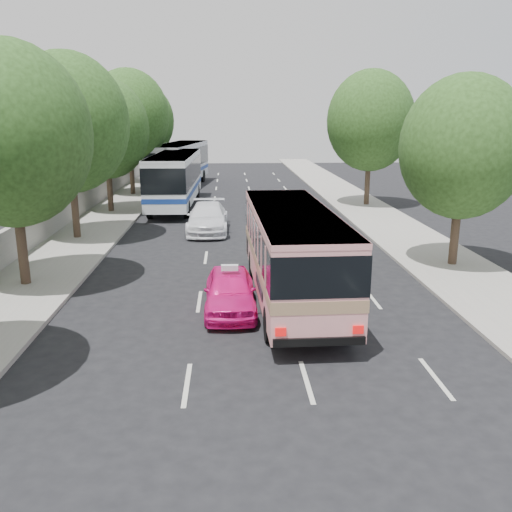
{
  "coord_description": "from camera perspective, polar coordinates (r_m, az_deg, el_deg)",
  "views": [
    {
      "loc": [
        -0.85,
        -13.88,
        6.28
      ],
      "look_at": [
        0.08,
        4.03,
        1.6
      ],
      "focal_mm": 38.0,
      "sensor_mm": 36.0,
      "label": 1
    }
  ],
  "objects": [
    {
      "name": "ground",
      "position": [
        15.26,
        0.5,
        -9.68
      ],
      "size": [
        120.0,
        120.0,
        0.0
      ],
      "primitive_type": "plane",
      "color": "black",
      "rests_on": "ground"
    },
    {
      "name": "low_wall",
      "position": [
        35.59,
        -18.4,
        5.18
      ],
      "size": [
        0.3,
        90.0,
        1.5
      ],
      "primitive_type": "cube",
      "color": "#9E998E",
      "rests_on": "sidewalk_left"
    },
    {
      "name": "tree_left_c",
      "position": [
        28.89,
        -19.12,
        13.54
      ],
      "size": [
        6.0,
        6.0,
        9.35
      ],
      "color": "#38281E",
      "rests_on": "ground"
    },
    {
      "name": "tree_left_b",
      "position": [
        21.23,
        -24.44,
        12.11
      ],
      "size": [
        5.7,
        5.7,
        8.88
      ],
      "color": "#38281E",
      "rests_on": "ground"
    },
    {
      "name": "tree_left_e",
      "position": [
        44.48,
        -13.19,
        14.44
      ],
      "size": [
        6.3,
        6.3,
        9.82
      ],
      "color": "#38281E",
      "rests_on": "ground"
    },
    {
      "name": "tree_right_far",
      "position": [
        39.11,
        12.11,
        14.08
      ],
      "size": [
        6.0,
        6.0,
        9.35
      ],
      "color": "#38281E",
      "rests_on": "ground"
    },
    {
      "name": "tree_left_f",
      "position": [
        52.41,
        -11.85,
        14.01
      ],
      "size": [
        5.88,
        5.88,
        9.16
      ],
      "color": "#38281E",
      "rests_on": "ground"
    },
    {
      "name": "tour_coach_rear",
      "position": [
        49.34,
        -7.99,
        9.87
      ],
      "size": [
        4.54,
        13.13,
        3.85
      ],
      "rotation": [
        0.0,
        0.0,
        -0.14
      ],
      "color": "silver",
      "rests_on": "ground"
    },
    {
      "name": "sidewalk_right",
      "position": [
        35.7,
        12.31,
        4.25
      ],
      "size": [
        4.0,
        90.0,
        0.12
      ],
      "primitive_type": "cube",
      "color": "#9E998E",
      "rests_on": "ground"
    },
    {
      "name": "tree_left_d",
      "position": [
        36.65,
        -15.46,
        13.1
      ],
      "size": [
        5.52,
        5.52,
        8.6
      ],
      "color": "#38281E",
      "rests_on": "ground"
    },
    {
      "name": "white_pickup",
      "position": [
        30.08,
        -5.12,
        4.02
      ],
      "size": [
        2.2,
        5.36,
        1.55
      ],
      "primitive_type": "imported",
      "rotation": [
        0.0,
        0.0,
        -0.0
      ],
      "color": "white",
      "rests_on": "ground"
    },
    {
      "name": "tour_coach_front",
      "position": [
        38.41,
        -8.49,
        8.4
      ],
      "size": [
        2.94,
        12.4,
        3.69
      ],
      "rotation": [
        0.0,
        0.0,
        -0.02
      ],
      "color": "white",
      "rests_on": "ground"
    },
    {
      "name": "pink_taxi",
      "position": [
        17.78,
        -2.76,
        -3.68
      ],
      "size": [
        1.69,
        4.12,
        1.4
      ],
      "primitive_type": "imported",
      "rotation": [
        0.0,
        0.0,
        0.01
      ],
      "color": "#F21584",
      "rests_on": "ground"
    },
    {
      "name": "pink_bus",
      "position": [
        18.43,
        3.82,
        1.14
      ],
      "size": [
        2.82,
        10.11,
        3.2
      ],
      "rotation": [
        0.0,
        0.0,
        0.03
      ],
      "color": "pink",
      "rests_on": "ground"
    },
    {
      "name": "tree_right_near",
      "position": [
        23.88,
        21.23,
        11.07
      ],
      "size": [
        5.1,
        5.1,
        7.95
      ],
      "color": "#38281E",
      "rests_on": "ground"
    },
    {
      "name": "sidewalk_left",
      "position": [
        35.29,
        -15.47,
        3.96
      ],
      "size": [
        4.0,
        90.0,
        0.15
      ],
      "primitive_type": "cube",
      "color": "#9E998E",
      "rests_on": "ground"
    },
    {
      "name": "taxi_roof_sign",
      "position": [
        17.55,
        -2.79,
        -1.23
      ],
      "size": [
        0.55,
        0.18,
        0.18
      ],
      "primitive_type": "cube",
      "rotation": [
        0.0,
        0.0,
        0.01
      ],
      "color": "silver",
      "rests_on": "pink_taxi"
    }
  ]
}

